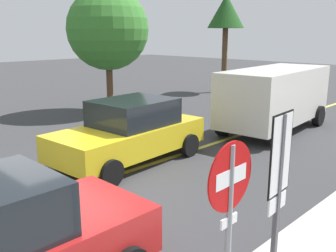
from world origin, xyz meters
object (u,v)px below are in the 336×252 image
(car_yellow_far_lane, at_px, (130,131))
(tree_right_verge, at_px, (226,13))
(speed_limit_sign, at_px, (279,175))
(tree_centre_verge, at_px, (108,29))
(stop_sign, at_px, (229,209))
(white_van, at_px, (275,96))

(car_yellow_far_lane, bearing_deg, tree_right_verge, 25.57)
(speed_limit_sign, xyz_separation_m, car_yellow_far_lane, (2.43, 5.64, -0.92))
(speed_limit_sign, height_order, tree_centre_verge, tree_centre_verge)
(speed_limit_sign, bearing_deg, stop_sign, 173.61)
(stop_sign, xyz_separation_m, white_van, (9.05, 4.49, -0.33))
(stop_sign, bearing_deg, white_van, 26.41)
(speed_limit_sign, distance_m, tree_centre_verge, 13.06)
(white_van, xyz_separation_m, car_yellow_far_lane, (-5.76, 1.05, -0.43))
(stop_sign, relative_size, tree_centre_verge, 0.44)
(stop_sign, height_order, white_van, stop_sign)
(car_yellow_far_lane, height_order, tree_centre_verge, tree_centre_verge)
(speed_limit_sign, bearing_deg, tree_centre_verge, 61.67)
(stop_sign, bearing_deg, tree_right_verge, 36.37)
(white_van, distance_m, car_yellow_far_lane, 5.88)
(white_van, relative_size, car_yellow_far_lane, 1.21)
(tree_centre_verge, bearing_deg, stop_sign, -121.77)
(white_van, relative_size, tree_centre_verge, 1.01)
(stop_sign, height_order, speed_limit_sign, speed_limit_sign)
(speed_limit_sign, relative_size, tree_centre_verge, 0.48)
(white_van, height_order, car_yellow_far_lane, white_van)
(stop_sign, height_order, tree_right_verge, tree_right_verge)
(white_van, distance_m, tree_right_verge, 9.90)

